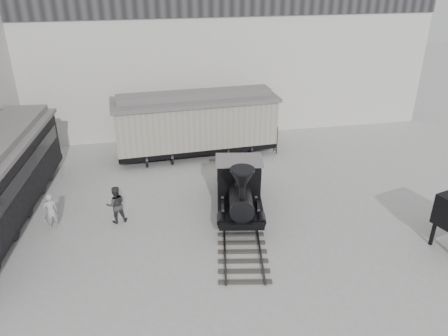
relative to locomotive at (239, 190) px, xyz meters
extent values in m
plane|color=#9E9E9B|center=(-0.86, -3.25, -1.25)|extent=(90.00, 90.00, 0.00)
cube|color=silver|center=(-0.86, 11.75, 4.25)|extent=(34.00, 2.40, 11.00)
cube|color=#3D3632|center=(-0.13, -0.75, -1.17)|extent=(3.72, 9.80, 0.17)
cube|color=#2D2D30|center=(-0.87, -0.62, -1.11)|extent=(1.75, 9.45, 0.06)
cube|color=#2D2D30|center=(0.61, -0.88, -1.11)|extent=(1.75, 9.45, 0.06)
cylinder|color=black|center=(-1.02, -1.12, -0.51)|extent=(0.32, 1.15, 1.15)
cylinder|color=black|center=(0.58, -1.40, -0.51)|extent=(0.32, 1.15, 1.15)
cylinder|color=black|center=(-0.79, 0.21, -0.51)|extent=(0.32, 1.15, 1.15)
cylinder|color=black|center=(0.81, -0.07, -0.51)|extent=(0.32, 1.15, 1.15)
cube|color=black|center=(-0.11, -0.59, -0.39)|extent=(2.70, 4.05, 0.29)
cylinder|color=black|center=(-0.23, -1.31, 0.28)|extent=(1.44, 2.54, 1.04)
cylinder|color=black|center=(-0.40, -2.23, 1.09)|extent=(0.31, 0.31, 0.62)
cone|color=black|center=(-0.40, -2.23, 1.77)|extent=(1.16, 1.16, 0.73)
sphere|color=black|center=(-0.16, -0.90, 0.78)|extent=(0.54, 0.54, 0.54)
cube|color=black|center=(0.06, 0.33, 0.57)|extent=(2.24, 1.74, 1.61)
cube|color=slate|center=(0.06, 0.33, 1.42)|extent=(2.49, 1.98, 0.08)
cube|color=black|center=(0.39, 2.18, -0.01)|extent=(2.21, 2.38, 0.94)
cylinder|color=black|center=(-3.58, 7.25, -0.82)|extent=(2.21, 0.98, 0.87)
cylinder|color=black|center=(1.40, 7.52, -0.82)|extent=(2.21, 0.98, 0.87)
cube|color=black|center=(-1.09, 7.39, -0.60)|extent=(9.90, 3.24, 0.33)
cube|color=gray|center=(-1.09, 7.39, 0.92)|extent=(9.90, 3.35, 2.71)
cube|color=slate|center=(-1.09, 7.39, 2.39)|extent=(10.25, 3.69, 0.22)
cube|color=slate|center=(-1.09, 7.39, 2.69)|extent=(9.39, 1.81, 0.39)
cylinder|color=black|center=(-10.83, 4.83, -0.83)|extent=(2.25, 1.05, 0.83)
cube|color=black|center=(-9.80, 1.15, 1.26)|extent=(1.17, 11.00, 0.74)
imported|color=#B2B2B2|center=(-8.80, 0.30, -0.36)|extent=(0.75, 0.63, 1.77)
imported|color=#383839|center=(-5.87, 0.26, -0.32)|extent=(1.00, 0.84, 1.86)
cube|color=black|center=(7.67, -4.29, -0.67)|extent=(0.16, 0.16, 1.15)
camera|label=1|loc=(-4.29, -18.09, 10.10)|focal=35.00mm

